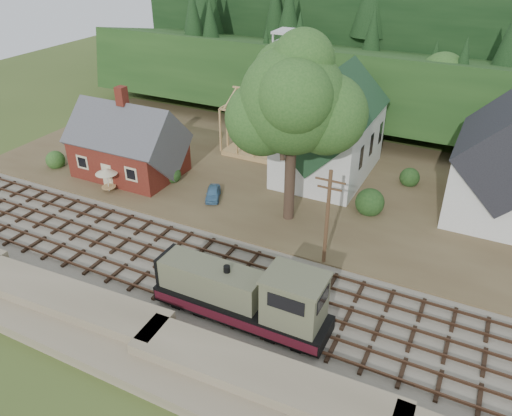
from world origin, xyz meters
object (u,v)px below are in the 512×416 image
at_px(car_blue, 213,193).
at_px(car_green, 92,162).
at_px(patio_set, 106,172).
at_px(locomotive, 247,297).

bearing_deg(car_blue, car_green, 155.27).
distance_m(car_blue, patio_set, 10.34).
xyz_separation_m(car_green, patio_set, (5.06, -3.27, 1.37)).
bearing_deg(locomotive, car_green, 152.46).
bearing_deg(car_blue, locomotive, -75.94).
distance_m(locomotive, patio_set, 22.38).
xyz_separation_m(car_blue, patio_set, (-9.73, -3.19, 1.45)).
distance_m(locomotive, car_green, 28.40).
distance_m(locomotive, car_blue, 16.71).
bearing_deg(locomotive, car_blue, 128.49).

